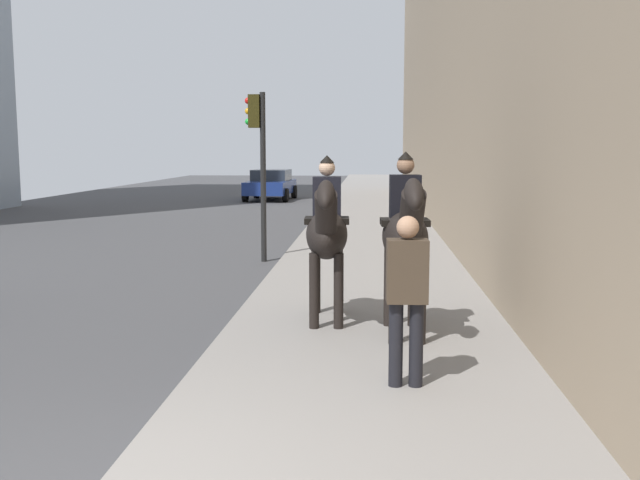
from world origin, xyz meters
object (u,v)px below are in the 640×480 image
(pedestrian_greeting, at_px, (407,289))
(car_mid_lane, at_px, (271,184))
(mounted_horse_far, at_px, (406,234))
(traffic_light_near_curb, at_px, (259,149))
(mounted_horse_near, at_px, (327,231))

(pedestrian_greeting, xyz_separation_m, car_mid_lane, (27.16, 5.11, -0.35))
(mounted_horse_far, xyz_separation_m, traffic_light_near_curb, (6.53, 2.84, 1.05))
(mounted_horse_near, height_order, pedestrian_greeting, mounted_horse_near)
(pedestrian_greeting, relative_size, traffic_light_near_curb, 0.47)
(mounted_horse_near, bearing_deg, mounted_horse_far, 53.39)
(mounted_horse_far, height_order, traffic_light_near_curb, traffic_light_near_curb)
(mounted_horse_near, height_order, traffic_light_near_curb, traffic_light_near_curb)
(mounted_horse_near, relative_size, car_mid_lane, 0.53)
(car_mid_lane, relative_size, traffic_light_near_curb, 1.17)
(car_mid_lane, bearing_deg, pedestrian_greeting, 13.22)
(mounted_horse_near, xyz_separation_m, pedestrian_greeting, (-2.62, -0.94, -0.26))
(mounted_horse_far, bearing_deg, pedestrian_greeting, -4.94)
(mounted_horse_far, xyz_separation_m, car_mid_lane, (25.22, 5.19, -0.66))
(mounted_horse_far, xyz_separation_m, pedestrian_greeting, (-1.93, 0.07, -0.31))
(car_mid_lane, bearing_deg, mounted_horse_far, 14.18)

